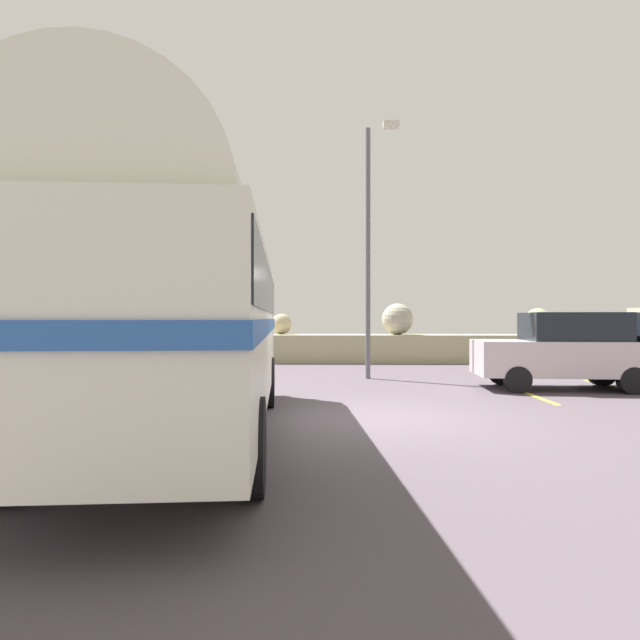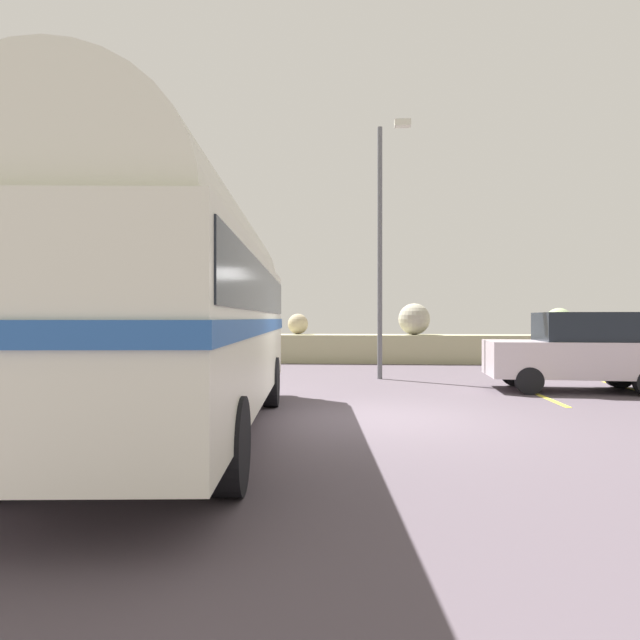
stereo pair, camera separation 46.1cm
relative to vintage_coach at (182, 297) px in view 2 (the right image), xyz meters
The scene contains 5 objects.
ground 3.90m from the vintage_coach, 29.51° to the left, with size 32.00×26.00×0.02m.
breakwater 13.82m from the vintage_coach, 77.96° to the left, with size 31.36×1.91×2.33m.
vintage_coach is the anchor object (origin of this frame).
parked_car_nearest 9.55m from the vintage_coach, 34.71° to the left, with size 4.20×1.96×1.86m.
lamp_post 8.47m from the vintage_coach, 66.73° to the left, with size 0.89×0.73×7.17m.
Camera 2 is at (-0.34, -9.24, 1.74)m, focal length 29.98 mm.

